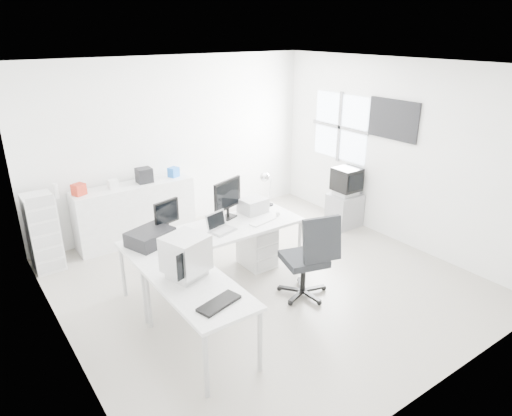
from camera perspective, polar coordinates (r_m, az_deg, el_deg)
floor at (r=6.24m, az=1.08°, el=-9.12°), size 5.00×5.00×0.01m
ceiling at (r=5.38m, az=1.29°, el=17.45°), size 5.00×5.00×0.01m
back_wall at (r=7.73m, az=-10.02°, el=7.91°), size 5.00×0.02×2.80m
left_wall at (r=4.72m, az=-24.08°, el=-2.72°), size 0.02×5.00×2.80m
right_wall at (r=7.37m, az=17.12°, el=6.60°), size 0.02×5.00×2.80m
window at (r=8.07m, az=10.45°, el=9.91°), size 0.02×1.20×1.10m
wall_picture at (r=7.30m, az=16.78°, el=10.54°), size 0.04×0.90×0.60m
main_desk at (r=6.10m, az=-4.98°, el=-5.94°), size 2.40×0.80×0.75m
side_desk at (r=4.93m, az=-6.98°, el=-13.43°), size 0.70×1.40×0.75m
drawer_pedestal at (r=6.51m, az=0.13°, el=-4.72°), size 0.40×0.50×0.60m
inkjet_printer at (r=5.65m, az=-13.09°, el=-3.57°), size 0.60×0.54×0.18m
lcd_monitor_small at (r=5.83m, az=-11.08°, el=-1.13°), size 0.40×0.29×0.45m
lcd_monitor_large at (r=6.20m, az=-3.58°, el=1.16°), size 0.57×0.38×0.55m
laptop at (r=5.84m, az=-4.21°, el=-1.99°), size 0.40×0.40×0.21m
white_keyboard at (r=6.15m, az=0.84°, el=-1.69°), size 0.42×0.21×0.02m
white_mouse at (r=6.34m, az=2.76°, el=-0.73°), size 0.06×0.06×0.06m
laser_printer at (r=6.44m, az=-0.38°, el=0.34°), size 0.38×0.34×0.20m
desk_lamp at (r=6.65m, az=1.69°, el=2.31°), size 0.20×0.20×0.49m
crt_monitor at (r=4.82m, az=-8.74°, el=-6.31°), size 0.45×0.45×0.41m
black_keyboard at (r=4.42m, az=-4.65°, el=-11.79°), size 0.48×0.29×0.03m
office_chair at (r=5.71m, az=6.02°, el=-5.87°), size 0.81×0.81×1.14m
tv_cabinet at (r=7.94m, az=10.99°, el=-0.25°), size 0.52×0.43×0.57m
crt_tv at (r=7.77m, az=11.25°, el=3.24°), size 0.50×0.48×0.45m
sideboard at (r=7.46m, az=-14.83°, el=-0.56°), size 1.87×0.47×0.93m
clutter_box_a at (r=7.06m, az=-21.28°, el=2.17°), size 0.21×0.20×0.17m
clutter_box_b at (r=7.19m, az=-17.45°, el=2.87°), size 0.14×0.12×0.14m
clutter_box_c at (r=7.33m, az=-13.81°, el=3.99°), size 0.23×0.21×0.23m
clutter_box_d at (r=7.53m, az=-10.27°, el=4.44°), size 0.19×0.18×0.15m
clutter_bottle at (r=7.03m, az=-23.73°, el=1.96°), size 0.07×0.07×0.22m
filing_cabinet at (r=6.98m, az=-25.06°, el=-2.79°), size 0.38×0.46×1.09m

